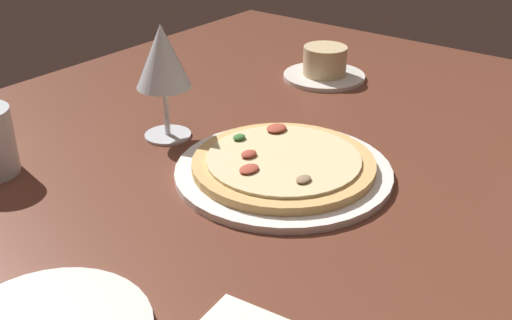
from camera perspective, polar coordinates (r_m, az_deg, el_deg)
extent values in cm
cube|color=brown|center=(82.38, -2.54, -3.59)|extent=(150.00, 110.00, 4.00)
cylinder|color=white|center=(83.89, 2.49, -1.03)|extent=(28.95, 28.95, 1.00)
cylinder|color=tan|center=(83.37, 2.50, -0.36)|extent=(24.35, 24.35, 1.20)
cylinder|color=beige|center=(83.00, 2.51, 0.13)|extent=(20.49, 20.49, 0.40)
ellipsoid|color=#AD4733|center=(83.25, -0.91, 0.65)|extent=(2.42, 1.83, 0.66)
ellipsoid|color=#387033|center=(87.72, -1.54, 2.09)|extent=(1.96, 1.59, 0.65)
ellipsoid|color=#AD4733|center=(79.40, -0.64, -0.80)|extent=(2.97, 2.15, 0.54)
ellipsoid|color=#937556|center=(77.27, 4.32, -1.74)|extent=(2.31, 1.68, 0.52)
ellipsoid|color=#AD4733|center=(90.44, 1.86, 2.90)|extent=(3.20, 2.67, 0.67)
cylinder|color=silver|center=(118.98, 6.19, 7.55)|extent=(15.17, 15.17, 0.80)
cylinder|color=#D1B784|center=(118.00, 6.26, 8.94)|extent=(8.02, 8.02, 5.29)
cylinder|color=silver|center=(95.66, -7.98, 2.25)|extent=(6.98, 6.98, 0.40)
cylinder|color=silver|center=(94.06, -8.13, 4.45)|extent=(0.80, 0.80, 7.57)
cone|color=silver|center=(91.18, -8.48, 9.32)|extent=(8.06, 8.06, 9.22)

